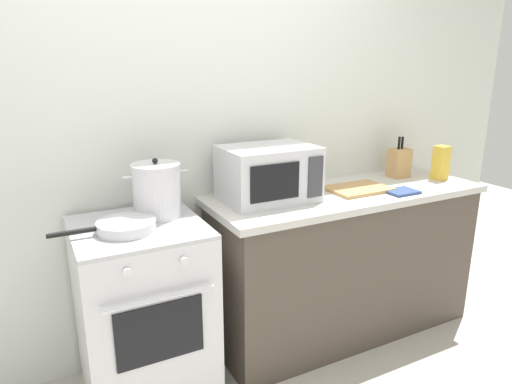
# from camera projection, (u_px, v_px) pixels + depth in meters

# --- Properties ---
(back_wall) EXTENTS (4.40, 0.10, 2.50)m
(back_wall) POSITION_uv_depth(u_px,v_px,m) (231.00, 135.00, 2.64)
(back_wall) COLOR silver
(back_wall) RESTS_ON ground_plane
(lower_cabinet_right) EXTENTS (1.64, 0.56, 0.88)m
(lower_cabinet_right) POSITION_uv_depth(u_px,v_px,m) (344.00, 265.00, 2.82)
(lower_cabinet_right) COLOR #4C4238
(lower_cabinet_right) RESTS_ON ground_plane
(countertop_right) EXTENTS (1.70, 0.60, 0.04)m
(countertop_right) POSITION_uv_depth(u_px,v_px,m) (348.00, 194.00, 2.70)
(countertop_right) COLOR beige
(countertop_right) RESTS_ON lower_cabinet_right
(stove) EXTENTS (0.60, 0.64, 0.92)m
(stove) POSITION_uv_depth(u_px,v_px,m) (144.00, 312.00, 2.25)
(stove) COLOR silver
(stove) RESTS_ON ground_plane
(stock_pot) EXTENTS (0.32, 0.24, 0.29)m
(stock_pot) POSITION_uv_depth(u_px,v_px,m) (157.00, 190.00, 2.22)
(stock_pot) COLOR silver
(stock_pot) RESTS_ON stove
(frying_pan) EXTENTS (0.46, 0.26, 0.05)m
(frying_pan) POSITION_uv_depth(u_px,v_px,m) (125.00, 226.00, 2.04)
(frying_pan) COLOR silver
(frying_pan) RESTS_ON stove
(microwave) EXTENTS (0.50, 0.37, 0.30)m
(microwave) POSITION_uv_depth(u_px,v_px,m) (268.00, 174.00, 2.48)
(microwave) COLOR silver
(microwave) RESTS_ON countertop_right
(cutting_board) EXTENTS (0.36, 0.26, 0.02)m
(cutting_board) POSITION_uv_depth(u_px,v_px,m) (358.00, 189.00, 2.70)
(cutting_board) COLOR tan
(cutting_board) RESTS_ON countertop_right
(knife_block) EXTENTS (0.13, 0.10, 0.27)m
(knife_block) POSITION_uv_depth(u_px,v_px,m) (399.00, 163.00, 2.99)
(knife_block) COLOR tan
(knife_block) RESTS_ON countertop_right
(pasta_box) EXTENTS (0.08, 0.08, 0.22)m
(pasta_box) POSITION_uv_depth(u_px,v_px,m) (441.00, 163.00, 2.93)
(pasta_box) COLOR gold
(pasta_box) RESTS_ON countertop_right
(oven_mitt) EXTENTS (0.18, 0.14, 0.02)m
(oven_mitt) POSITION_uv_depth(u_px,v_px,m) (402.00, 192.00, 2.65)
(oven_mitt) COLOR #33477A
(oven_mitt) RESTS_ON countertop_right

